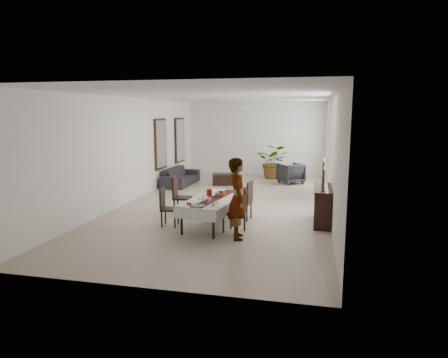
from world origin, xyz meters
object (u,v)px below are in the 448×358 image
sofa (181,176)px  dining_table_top (216,199)px  woman (238,199)px  red_pitcher (209,193)px  sideboard_body (322,206)px

sofa → dining_table_top: bearing=-151.7°
dining_table_top → sofa: dining_table_top is taller
dining_table_top → woman: bearing=-42.0°
red_pitcher → woman: size_ratio=0.10×
sofa → red_pitcher: bearing=-152.7°
dining_table_top → sofa: (-2.66, 5.14, -0.32)m
woman → sideboard_body: size_ratio=1.22×
sideboard_body → red_pitcher: bearing=-167.6°
sideboard_body → woman: bearing=-137.2°
dining_table_top → woman: 1.19m
sofa → woman: bearing=-149.9°
sofa → sideboard_body: bearing=-129.1°
woman → sideboard_body: 2.52m
red_pitcher → woman: (0.92, -1.08, 0.12)m
dining_table_top → sofa: bearing=126.9°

